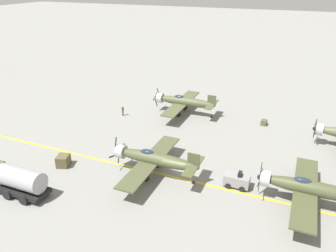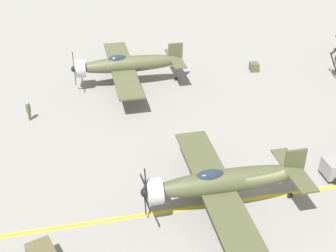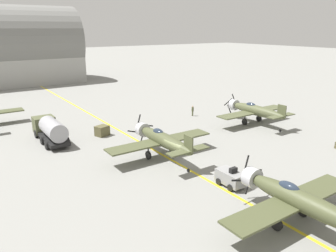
% 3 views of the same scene
% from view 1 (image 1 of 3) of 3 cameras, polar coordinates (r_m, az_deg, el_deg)
% --- Properties ---
extents(ground_plane, '(400.00, 400.00, 0.00)m').
position_cam_1_polar(ground_plane, '(35.98, 1.48, -8.98)').
color(ground_plane, gray).
extents(taxiway_stripe, '(0.30, 160.00, 0.01)m').
position_cam_1_polar(taxiway_stripe, '(35.98, 1.48, -8.98)').
color(taxiway_stripe, yellow).
rests_on(taxiway_stripe, ground).
extents(airplane_mid_center, '(12.00, 9.98, 3.75)m').
position_cam_1_polar(airplane_mid_center, '(35.44, -2.50, -5.73)').
color(airplane_mid_center, '#4C5233').
rests_on(airplane_mid_center, ground).
extents(airplane_mid_right, '(12.00, 9.98, 3.65)m').
position_cam_1_polar(airplane_mid_right, '(51.38, 2.73, 4.27)').
color(airplane_mid_right, '#515637').
rests_on(airplane_mid_right, ground).
extents(airplane_near_center, '(12.00, 9.98, 3.76)m').
position_cam_1_polar(airplane_near_center, '(33.61, 23.48, -9.91)').
color(airplane_near_center, '#494E30').
rests_on(airplane_near_center, ground).
extents(fuel_tanker, '(2.68, 8.00, 2.98)m').
position_cam_1_polar(fuel_tanker, '(36.60, -25.65, -8.30)').
color(fuel_tanker, black).
rests_on(fuel_tanker, ground).
extents(tow_tractor, '(1.57, 2.60, 1.79)m').
position_cam_1_polar(tow_tractor, '(34.93, 11.91, -9.18)').
color(tow_tractor, gray).
rests_on(tow_tractor, ground).
extents(ground_crew_walking, '(0.35, 0.35, 1.62)m').
position_cam_1_polar(ground_crew_walking, '(51.42, -7.90, 2.72)').
color(ground_crew_walking, '#515638').
rests_on(ground_crew_walking, ground).
extents(supply_crate_by_tanker, '(1.02, 0.88, 0.78)m').
position_cam_1_polar(supply_crate_by_tanker, '(49.89, 16.37, 0.59)').
color(supply_crate_by_tanker, brown).
rests_on(supply_crate_by_tanker, ground).
extents(supply_crate_mid_lane, '(1.87, 1.71, 1.29)m').
position_cam_1_polar(supply_crate_mid_lane, '(39.60, -17.77, -5.78)').
color(supply_crate_mid_lane, brown).
rests_on(supply_crate_mid_lane, ground).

